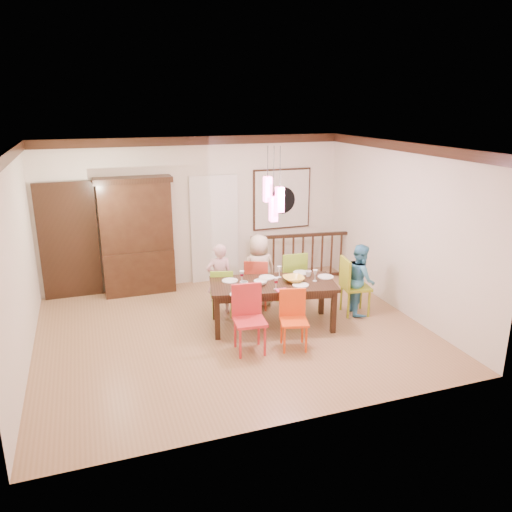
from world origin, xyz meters
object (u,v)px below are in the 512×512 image
object	(u,v)px
person_end_right	(360,279)
chair_end_right	(356,282)
china_hutch	(137,236)
person_far_mid	(259,271)
balustrade	(303,255)
dining_table	(273,288)
chair_far_left	(222,288)
person_far_left	(219,279)

from	to	relation	value
person_end_right	chair_end_right	bearing A→B (deg)	114.53
china_hutch	person_far_mid	bearing A→B (deg)	-35.71
chair_end_right	person_far_mid	bearing A→B (deg)	67.59
person_end_right	balustrade	bearing A→B (deg)	20.50
dining_table	chair_end_right	size ratio (longest dim) A/B	2.13
china_hutch	balustrade	xyz separation A→B (m)	(3.27, -0.35, -0.61)
person_far_mid	person_end_right	world-z (taller)	person_far_mid
china_hutch	person_far_mid	distance (m)	2.44
chair_far_left	person_far_left	bearing A→B (deg)	-62.90
chair_far_left	balustrade	size ratio (longest dim) A/B	0.39
dining_table	balustrade	world-z (taller)	balustrade
balustrade	person_end_right	size ratio (longest dim) A/B	1.78
china_hutch	person_far_mid	size ratio (longest dim) A/B	1.69
person_far_left	balustrade	bearing A→B (deg)	-150.10
balustrade	person_far_mid	distance (m)	1.70
person_far_mid	person_end_right	distance (m)	1.76
china_hutch	dining_table	bearing A→B (deg)	-50.90
chair_end_right	china_hutch	size ratio (longest dim) A/B	0.45
balustrade	person_far_mid	xyz separation A→B (m)	(-1.33, -1.05, 0.16)
balustrade	person_end_right	world-z (taller)	person_end_right
person_end_right	dining_table	bearing A→B (deg)	105.11
balustrade	person_far_left	distance (m)	2.38
chair_end_right	chair_far_left	bearing A→B (deg)	81.30
chair_end_right	person_end_right	bearing A→B (deg)	-70.73
balustrade	person_far_left	world-z (taller)	person_far_left
chair_far_left	person_far_left	distance (m)	0.17
balustrade	chair_far_left	bearing A→B (deg)	-141.79
chair_far_left	person_far_mid	size ratio (longest dim) A/B	0.64
chair_end_right	china_hutch	world-z (taller)	china_hutch
chair_far_left	china_hutch	world-z (taller)	china_hutch
chair_far_left	balustrade	bearing A→B (deg)	-133.39
china_hutch	balustrade	world-z (taller)	china_hutch
person_far_mid	chair_far_left	bearing A→B (deg)	11.60
chair_far_left	chair_end_right	size ratio (longest dim) A/B	0.84
dining_table	person_far_mid	bearing A→B (deg)	96.53
dining_table	chair_far_left	xyz separation A→B (m)	(-0.65, 0.71, -0.18)
person_far_left	person_end_right	xyz separation A→B (m)	(2.28, -0.78, -0.01)
dining_table	chair_far_left	distance (m)	0.98
person_far_mid	person_far_left	bearing A→B (deg)	4.77
chair_far_left	china_hutch	size ratio (longest dim) A/B	0.38
person_far_left	person_far_mid	size ratio (longest dim) A/B	0.95
chair_end_right	china_hutch	bearing A→B (deg)	65.26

